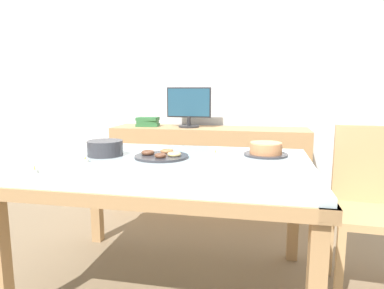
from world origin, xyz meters
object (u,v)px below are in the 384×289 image
(book_stack, at_px, (148,122))
(tealight_near_cakes, at_px, (85,160))
(tealight_near_front, at_px, (35,171))
(cake_chocolate_round, at_px, (266,150))
(pastry_platter, at_px, (162,156))
(tealight_right_edge, at_px, (215,154))
(chair, at_px, (372,202))
(plate_stack, at_px, (105,148))
(computer_monitor, at_px, (189,107))

(book_stack, distance_m, tealight_near_cakes, 1.53)
(tealight_near_front, bearing_deg, cake_chocolate_round, 31.45)
(cake_chocolate_round, bearing_deg, pastry_platter, -162.50)
(tealight_right_edge, height_order, tealight_near_front, same)
(chair, xyz_separation_m, plate_stack, (-1.53, -0.12, 0.27))
(cake_chocolate_round, xyz_separation_m, tealight_near_front, (-1.08, -0.66, -0.03))
(plate_stack, xyz_separation_m, tealight_near_cakes, (-0.03, -0.19, -0.03))
(book_stack, xyz_separation_m, tealight_near_front, (0.04, -1.79, -0.07))
(computer_monitor, relative_size, pastry_platter, 1.35)
(plate_stack, distance_m, tealight_near_cakes, 0.20)
(chair, height_order, tealight_near_cakes, chair)
(plate_stack, relative_size, tealight_right_edge, 5.25)
(book_stack, relative_size, pastry_platter, 0.74)
(plate_stack, bearing_deg, tealight_near_front, -106.49)
(book_stack, height_order, plate_stack, book_stack)
(tealight_near_cakes, bearing_deg, tealight_right_edge, 26.65)
(book_stack, distance_m, tealight_near_front, 1.79)
(cake_chocolate_round, bearing_deg, computer_monitor, 122.23)
(pastry_platter, height_order, tealight_right_edge, pastry_platter)
(book_stack, relative_size, tealight_near_cakes, 5.77)
(tealight_near_cakes, bearing_deg, plate_stack, 82.65)
(chair, distance_m, cake_chocolate_round, 0.65)
(pastry_platter, xyz_separation_m, tealight_near_front, (-0.49, -0.47, -0.00))
(tealight_right_edge, height_order, tealight_near_cakes, same)
(tealight_right_edge, bearing_deg, tealight_near_front, -142.15)
(computer_monitor, xyz_separation_m, cake_chocolate_round, (0.71, -1.13, -0.19))
(pastry_platter, bearing_deg, tealight_near_front, -135.79)
(pastry_platter, relative_size, tealight_near_cakes, 7.82)
(tealight_near_front, xyz_separation_m, tealight_near_cakes, (0.11, 0.27, 0.00))
(computer_monitor, xyz_separation_m, book_stack, (-0.41, 0.00, -0.15))
(tealight_near_cakes, bearing_deg, cake_chocolate_round, 21.87)
(cake_chocolate_round, xyz_separation_m, plate_stack, (-0.94, -0.19, 0.01))
(pastry_platter, relative_size, tealight_near_front, 7.82)
(pastry_platter, height_order, plate_stack, plate_stack)
(pastry_platter, distance_m, plate_stack, 0.35)
(computer_monitor, relative_size, tealight_near_cakes, 10.60)
(chair, xyz_separation_m, tealight_near_front, (-1.67, -0.59, 0.24))
(computer_monitor, bearing_deg, plate_stack, -99.89)
(pastry_platter, distance_m, tealight_right_edge, 0.33)
(computer_monitor, bearing_deg, tealight_right_edge, -70.62)
(book_stack, distance_m, pastry_platter, 1.42)
(pastry_platter, bearing_deg, tealight_near_cakes, -151.72)
(tealight_near_front, bearing_deg, computer_monitor, 78.36)
(book_stack, xyz_separation_m, tealight_right_edge, (0.83, -1.18, -0.07))
(tealight_right_edge, relative_size, tealight_near_cakes, 1.00)
(chair, relative_size, pastry_platter, 3.00)
(computer_monitor, height_order, tealight_near_front, computer_monitor)
(pastry_platter, bearing_deg, computer_monitor, 95.14)
(tealight_right_edge, xyz_separation_m, tealight_near_cakes, (-0.67, -0.34, 0.00))
(chair, distance_m, plate_stack, 1.56)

